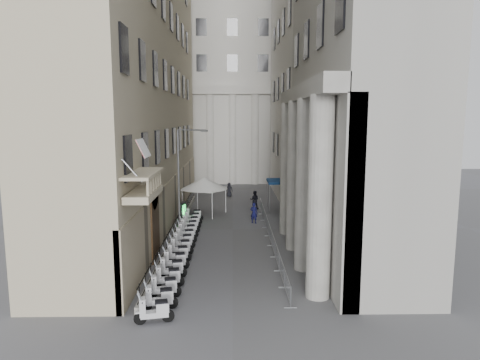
# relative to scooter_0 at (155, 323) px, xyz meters

# --- Properties ---
(left_building) EXTENTS (5.00, 36.00, 34.00)m
(left_building) POSITION_rel_scooter_0_xyz_m (-4.10, 18.67, 17.00)
(left_building) COLOR #B7AB8D
(left_building) RESTS_ON ground
(far_building) EXTENTS (22.00, 10.00, 30.00)m
(far_building) POSITION_rel_scooter_0_xyz_m (3.40, 44.67, 15.00)
(far_building) COLOR beige
(far_building) RESTS_ON ground
(iron_fence) EXTENTS (0.30, 28.00, 1.40)m
(iron_fence) POSITION_rel_scooter_0_xyz_m (-0.90, 14.67, 0.00)
(iron_fence) COLOR black
(iron_fence) RESTS_ON ground
(blue_awning) EXTENTS (1.60, 3.00, 3.00)m
(blue_awning) POSITION_rel_scooter_0_xyz_m (7.55, 22.67, 0.00)
(blue_awning) COLOR navy
(blue_awning) RESTS_ON ground
(flag) EXTENTS (1.00, 1.40, 8.20)m
(flag) POSITION_rel_scooter_0_xyz_m (-0.60, 1.67, 0.00)
(flag) COLOR #9E0C11
(flag) RESTS_ON ground
(scooter_0) EXTENTS (1.48, 0.82, 1.50)m
(scooter_0) POSITION_rel_scooter_0_xyz_m (0.00, 0.00, 0.00)
(scooter_0) COLOR silver
(scooter_0) RESTS_ON ground
(scooter_1) EXTENTS (1.48, 0.82, 1.50)m
(scooter_1) POSITION_rel_scooter_0_xyz_m (0.00, 1.33, 0.00)
(scooter_1) COLOR silver
(scooter_1) RESTS_ON ground
(scooter_2) EXTENTS (1.48, 0.82, 1.50)m
(scooter_2) POSITION_rel_scooter_0_xyz_m (0.00, 2.66, 0.00)
(scooter_2) COLOR silver
(scooter_2) RESTS_ON ground
(scooter_3) EXTENTS (1.48, 0.82, 1.50)m
(scooter_3) POSITION_rel_scooter_0_xyz_m (0.00, 4.00, 0.00)
(scooter_3) COLOR silver
(scooter_3) RESTS_ON ground
(scooter_4) EXTENTS (1.48, 0.82, 1.50)m
(scooter_4) POSITION_rel_scooter_0_xyz_m (0.00, 5.33, 0.00)
(scooter_4) COLOR silver
(scooter_4) RESTS_ON ground
(scooter_5) EXTENTS (1.48, 0.82, 1.50)m
(scooter_5) POSITION_rel_scooter_0_xyz_m (0.00, 6.66, 0.00)
(scooter_5) COLOR silver
(scooter_5) RESTS_ON ground
(scooter_6) EXTENTS (1.48, 0.82, 1.50)m
(scooter_6) POSITION_rel_scooter_0_xyz_m (0.00, 7.99, 0.00)
(scooter_6) COLOR silver
(scooter_6) RESTS_ON ground
(scooter_7) EXTENTS (1.48, 0.82, 1.50)m
(scooter_7) POSITION_rel_scooter_0_xyz_m (0.00, 9.33, 0.00)
(scooter_7) COLOR silver
(scooter_7) RESTS_ON ground
(scooter_8) EXTENTS (1.48, 0.82, 1.50)m
(scooter_8) POSITION_rel_scooter_0_xyz_m (0.00, 10.66, 0.00)
(scooter_8) COLOR silver
(scooter_8) RESTS_ON ground
(scooter_9) EXTENTS (1.48, 0.82, 1.50)m
(scooter_9) POSITION_rel_scooter_0_xyz_m (0.00, 11.99, 0.00)
(scooter_9) COLOR silver
(scooter_9) RESTS_ON ground
(scooter_10) EXTENTS (1.48, 0.82, 1.50)m
(scooter_10) POSITION_rel_scooter_0_xyz_m (0.00, 13.32, 0.00)
(scooter_10) COLOR silver
(scooter_10) RESTS_ON ground
(scooter_11) EXTENTS (1.48, 0.82, 1.50)m
(scooter_11) POSITION_rel_scooter_0_xyz_m (0.00, 14.66, 0.00)
(scooter_11) COLOR silver
(scooter_11) RESTS_ON ground
(scooter_12) EXTENTS (1.48, 0.82, 1.50)m
(scooter_12) POSITION_rel_scooter_0_xyz_m (0.00, 15.99, 0.00)
(scooter_12) COLOR silver
(scooter_12) RESTS_ON ground
(scooter_13) EXTENTS (1.48, 0.82, 1.50)m
(scooter_13) POSITION_rel_scooter_0_xyz_m (0.00, 17.32, 0.00)
(scooter_13) COLOR silver
(scooter_13) RESTS_ON ground
(scooter_14) EXTENTS (1.48, 0.82, 1.50)m
(scooter_14) POSITION_rel_scooter_0_xyz_m (0.00, 18.65, 0.00)
(scooter_14) COLOR silver
(scooter_14) RESTS_ON ground
(barrier_0) EXTENTS (0.60, 2.40, 1.10)m
(barrier_0) POSITION_rel_scooter_0_xyz_m (6.14, 2.55, 0.00)
(barrier_0) COLOR #A8ABAF
(barrier_0) RESTS_ON ground
(barrier_1) EXTENTS (0.60, 2.40, 1.10)m
(barrier_1) POSITION_rel_scooter_0_xyz_m (6.14, 5.05, 0.00)
(barrier_1) COLOR #A8ABAF
(barrier_1) RESTS_ON ground
(barrier_2) EXTENTS (0.60, 2.40, 1.10)m
(barrier_2) POSITION_rel_scooter_0_xyz_m (6.14, 7.55, 0.00)
(barrier_2) COLOR #A8ABAF
(barrier_2) RESTS_ON ground
(barrier_3) EXTENTS (0.60, 2.40, 1.10)m
(barrier_3) POSITION_rel_scooter_0_xyz_m (6.14, 10.05, 0.00)
(barrier_3) COLOR #A8ABAF
(barrier_3) RESTS_ON ground
(barrier_4) EXTENTS (0.60, 2.40, 1.10)m
(barrier_4) POSITION_rel_scooter_0_xyz_m (6.14, 12.55, 0.00)
(barrier_4) COLOR #A8ABAF
(barrier_4) RESTS_ON ground
(barrier_5) EXTENTS (0.60, 2.40, 1.10)m
(barrier_5) POSITION_rel_scooter_0_xyz_m (6.14, 15.05, 0.00)
(barrier_5) COLOR #A8ABAF
(barrier_5) RESTS_ON ground
(barrier_6) EXTENTS (0.60, 2.40, 1.10)m
(barrier_6) POSITION_rel_scooter_0_xyz_m (6.14, 17.55, 0.00)
(barrier_6) COLOR #A8ABAF
(barrier_6) RESTS_ON ground
(barrier_7) EXTENTS (0.60, 2.40, 1.10)m
(barrier_7) POSITION_rel_scooter_0_xyz_m (6.14, 20.05, 0.00)
(barrier_7) COLOR #A8ABAF
(barrier_7) RESTS_ON ground
(barrier_8) EXTENTS (0.60, 2.40, 1.10)m
(barrier_8) POSITION_rel_scooter_0_xyz_m (6.14, 22.55, 0.00)
(barrier_8) COLOR #A8ABAF
(barrier_8) RESTS_ON ground
(security_tent) EXTENTS (4.28, 4.28, 3.48)m
(security_tent) POSITION_rel_scooter_0_xyz_m (0.33, 22.08, 2.91)
(security_tent) COLOR silver
(security_tent) RESTS_ON ground
(street_lamp) EXTENTS (2.45, 1.23, 8.06)m
(street_lamp) POSITION_rel_scooter_0_xyz_m (-0.51, 15.23, 4.80)
(street_lamp) COLOR gray
(street_lamp) RESTS_ON ground
(info_kiosk) EXTENTS (0.50, 0.95, 1.93)m
(info_kiosk) POSITION_rel_scooter_0_xyz_m (-0.79, 17.40, 0.98)
(info_kiosk) COLOR black
(info_kiosk) RESTS_ON ground
(pedestrian_a) EXTENTS (0.77, 0.66, 1.78)m
(pedestrian_a) POSITION_rel_scooter_0_xyz_m (5.22, 17.90, 0.89)
(pedestrian_a) COLOR #0D0E36
(pedestrian_a) RESTS_ON ground
(pedestrian_b) EXTENTS (0.97, 0.81, 1.83)m
(pedestrian_b) POSITION_rel_scooter_0_xyz_m (5.55, 23.62, 0.91)
(pedestrian_b) COLOR black
(pedestrian_b) RESTS_ON ground
(pedestrian_c) EXTENTS (0.82, 0.57, 1.60)m
(pedestrian_c) POSITION_rel_scooter_0_xyz_m (3.01, 30.43, 0.80)
(pedestrian_c) COLOR black
(pedestrian_c) RESTS_ON ground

